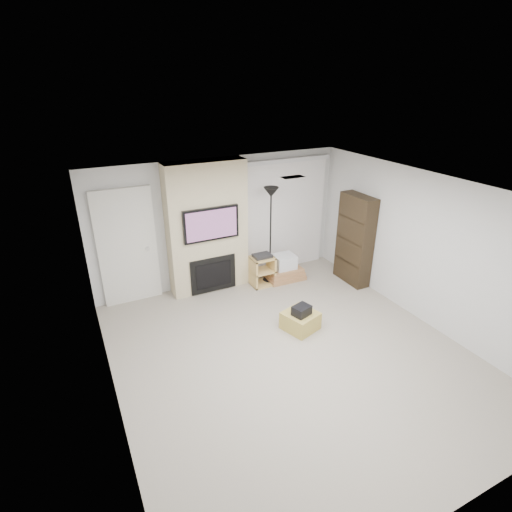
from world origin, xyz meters
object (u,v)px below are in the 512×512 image
ottoman (300,321)px  bookshelf (355,240)px  av_stand (262,269)px  box_stack (284,269)px  floor_lamp (271,209)px

ottoman → bookshelf: bookshelf is taller
av_stand → bookshelf: bearing=-21.0°
box_stack → floor_lamp: bearing=176.4°
floor_lamp → av_stand: bearing=-162.2°
av_stand → box_stack: size_ratio=0.84×
ottoman → box_stack: (0.68, 1.71, 0.05)m
av_stand → bookshelf: bookshelf is taller
box_stack → bookshelf: bearing=-30.9°
box_stack → bookshelf: (1.18, -0.71, 0.70)m
ottoman → floor_lamp: size_ratio=0.26×
av_stand → box_stack: av_stand is taller
ottoman → box_stack: 1.84m
floor_lamp → bookshelf: 1.79m
floor_lamp → av_stand: 1.22m
floor_lamp → bookshelf: (1.50, -0.73, -0.64)m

